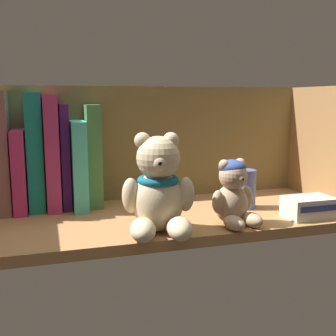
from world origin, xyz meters
TOP-DOWN VIEW (x-y plane):
  - shelf_board at (0.00, 0.00)cm, footprint 80.76×30.11cm
  - shelf_back_panel at (0.00, 15.66)cm, footprint 83.16×1.20cm
  - shelf_side_panel_right at (41.18, 0.00)cm, footprint 1.60×32.51cm
  - book_3 at (-29.39, 12.02)cm, footprint 2.68×11.12cm
  - book_4 at (-26.43, 12.02)cm, footprint 2.67×12.12cm
  - book_5 at (-23.15, 12.02)cm, footprint 3.29×9.19cm
  - book_6 at (-19.77, 12.02)cm, footprint 2.89×11.60cm
  - book_7 at (-17.13, 12.02)cm, footprint 1.80×9.54cm
  - book_8 at (-14.41, 12.02)cm, footprint 3.05×14.61cm
  - book_9 at (-11.09, 12.02)cm, footprint 3.01×9.03cm
  - teddy_bear_larger at (-2.38, -10.49)cm, footprint 13.18×13.74cm
  - teddy_bear_smaller at (12.32, -9.97)cm, footprint 9.40×9.71cm
  - pillar_candle at (20.03, 0.27)cm, footprint 4.42×4.42cm
  - small_product_box at (28.87, -10.15)cm, footprint 9.48×6.42cm

SIDE VIEW (x-z plane):
  - shelf_board at x=0.00cm, z-range 0.00..2.00cm
  - small_product_box at x=28.87cm, z-range 2.00..6.13cm
  - pillar_candle at x=20.03cm, z-range 2.00..10.42cm
  - teddy_bear_smaller at x=12.32cm, z-range 1.68..14.13cm
  - teddy_bear_larger at x=-2.38cm, z-range 0.70..18.45cm
  - book_4 at x=-26.43cm, z-range 2.00..19.14cm
  - book_8 at x=-14.41cm, z-range 2.00..20.88cm
  - book_9 at x=-11.09cm, z-range 2.00..24.23cm
  - book_7 at x=-17.13cm, z-range 2.00..24.41cm
  - book_6 at x=-19.77cm, z-range 2.00..26.17cm
  - shelf_back_panel at x=0.00cm, z-range 0.00..28.29cm
  - shelf_side_panel_right at x=41.18cm, z-range 0.00..28.29cm
  - book_5 at x=-23.15cm, z-range 2.00..26.67cm
  - book_3 at x=-29.39cm, z-range 2.00..26.99cm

